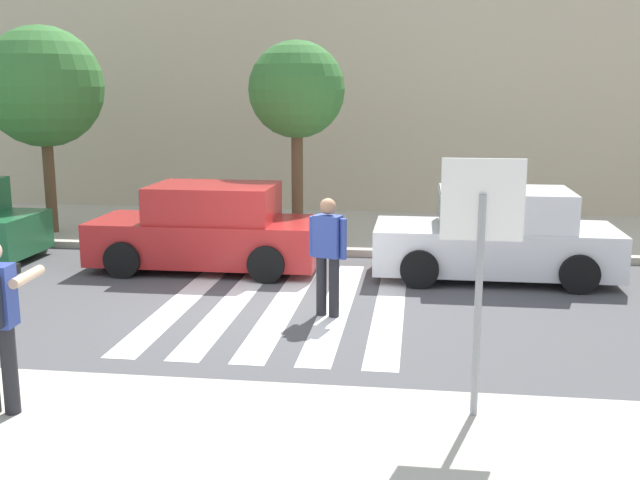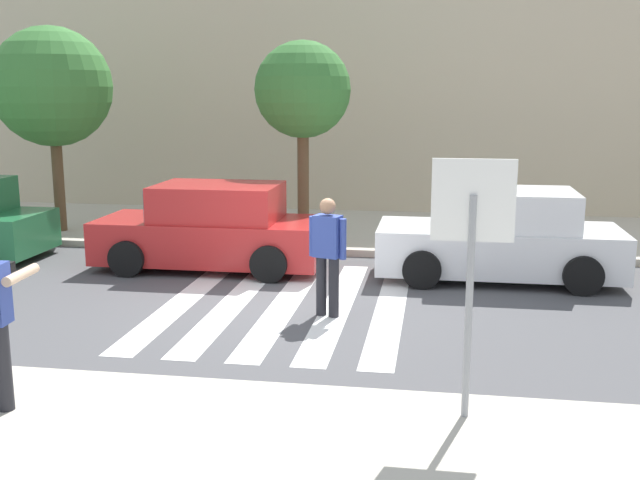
% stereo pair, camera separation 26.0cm
% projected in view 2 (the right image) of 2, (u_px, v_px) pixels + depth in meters
% --- Properties ---
extents(ground_plane, '(120.00, 120.00, 0.00)m').
position_uv_depth(ground_plane, '(283.00, 308.00, 11.26)').
color(ground_plane, '#4C4C4F').
extents(sidewalk_far, '(60.00, 4.80, 0.14)m').
position_uv_depth(sidewalk_far, '(337.00, 230.00, 17.05)').
color(sidewalk_far, beige).
rests_on(sidewalk_far, ground).
extents(building_facade_far, '(56.00, 4.00, 7.05)m').
position_uv_depth(building_facade_far, '(359.00, 78.00, 20.62)').
color(building_facade_far, beige).
rests_on(building_facade_far, ground).
extents(crosswalk_stripe_0, '(0.44, 5.20, 0.01)m').
position_uv_depth(crosswalk_stripe_0, '(185.00, 299.00, 11.69)').
color(crosswalk_stripe_0, silver).
rests_on(crosswalk_stripe_0, ground).
extents(crosswalk_stripe_1, '(0.44, 5.20, 0.01)m').
position_uv_depth(crosswalk_stripe_1, '(235.00, 301.00, 11.57)').
color(crosswalk_stripe_1, silver).
rests_on(crosswalk_stripe_1, ground).
extents(crosswalk_stripe_2, '(0.44, 5.20, 0.01)m').
position_uv_depth(crosswalk_stripe_2, '(285.00, 304.00, 11.45)').
color(crosswalk_stripe_2, silver).
rests_on(crosswalk_stripe_2, ground).
extents(crosswalk_stripe_3, '(0.44, 5.20, 0.01)m').
position_uv_depth(crosswalk_stripe_3, '(337.00, 306.00, 11.33)').
color(crosswalk_stripe_3, silver).
rests_on(crosswalk_stripe_3, ground).
extents(crosswalk_stripe_4, '(0.44, 5.20, 0.01)m').
position_uv_depth(crosswalk_stripe_4, '(390.00, 308.00, 11.20)').
color(crosswalk_stripe_4, silver).
rests_on(crosswalk_stripe_4, ground).
extents(stop_sign, '(0.76, 0.08, 2.48)m').
position_uv_depth(stop_sign, '(472.00, 232.00, 6.87)').
color(stop_sign, gray).
rests_on(stop_sign, sidewalk_near).
extents(pedestrian_crossing, '(0.56, 0.34, 1.72)m').
position_uv_depth(pedestrian_crossing, '(328.00, 250.00, 10.65)').
color(pedestrian_crossing, '#232328').
rests_on(pedestrian_crossing, ground).
extents(parked_car_red, '(4.10, 1.92, 1.55)m').
position_uv_depth(parked_car_red, '(213.00, 229.00, 13.61)').
color(parked_car_red, red).
rests_on(parked_car_red, ground).
extents(parked_car_white, '(4.10, 1.92, 1.55)m').
position_uv_depth(parked_car_white, '(501.00, 238.00, 12.82)').
color(parked_car_white, white).
rests_on(parked_car_white, ground).
extents(street_tree_west, '(2.56, 2.56, 4.41)m').
position_uv_depth(street_tree_west, '(52.00, 87.00, 16.00)').
color(street_tree_west, brown).
rests_on(street_tree_west, sidewalk_far).
extents(street_tree_center, '(1.97, 1.97, 4.06)m').
position_uv_depth(street_tree_center, '(303.00, 91.00, 15.23)').
color(street_tree_center, brown).
rests_on(street_tree_center, sidewalk_far).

